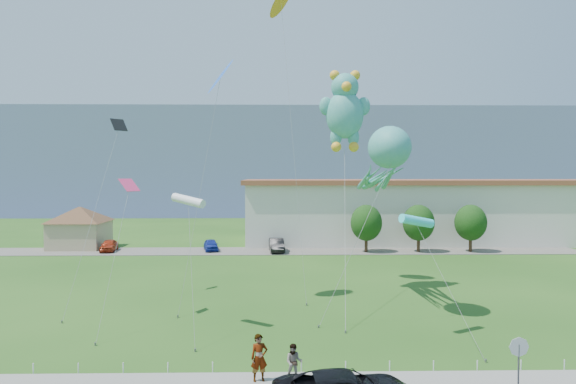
% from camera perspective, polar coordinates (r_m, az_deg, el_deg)
% --- Properties ---
extents(ground, '(160.00, 160.00, 0.00)m').
position_cam_1_polar(ground, '(25.72, -0.98, -18.36)').
color(ground, '#234D15').
rests_on(ground, ground).
extents(parking_strip, '(70.00, 6.00, 0.06)m').
position_cam_1_polar(parking_strip, '(59.79, -1.04, -6.58)').
color(parking_strip, '#59544C').
rests_on(parking_strip, ground).
extents(hill_ridge, '(160.00, 50.00, 25.00)m').
position_cam_1_polar(hill_ridge, '(144.16, -1.07, 3.41)').
color(hill_ridge, slate).
rests_on(hill_ridge, ground).
extents(pavilion, '(9.20, 9.20, 5.00)m').
position_cam_1_polar(pavilion, '(66.84, -22.12, -3.23)').
color(pavilion, tan).
rests_on(pavilion, ground).
extents(warehouse, '(61.00, 15.00, 8.20)m').
position_cam_1_polar(warehouse, '(73.08, 19.80, -1.90)').
color(warehouse, beige).
rests_on(warehouse, ground).
extents(stop_sign, '(0.80, 0.07, 2.50)m').
position_cam_1_polar(stop_sign, '(23.19, 24.26, -15.96)').
color(stop_sign, slate).
rests_on(stop_sign, ground).
extents(rope_fence, '(26.05, 0.05, 0.50)m').
position_cam_1_polar(rope_fence, '(24.42, -0.98, -18.87)').
color(rope_fence, white).
rests_on(rope_fence, ground).
extents(tree_near, '(3.60, 3.60, 5.47)m').
position_cam_1_polar(tree_near, '(59.24, 8.69, -3.41)').
color(tree_near, '#3F2B19').
rests_on(tree_near, ground).
extents(tree_mid, '(3.60, 3.60, 5.47)m').
position_cam_1_polar(tree_mid, '(60.55, 14.31, -3.33)').
color(tree_mid, '#3F2B19').
rests_on(tree_mid, ground).
extents(tree_far, '(3.60, 3.60, 5.47)m').
position_cam_1_polar(tree_far, '(62.40, 19.63, -3.23)').
color(tree_far, '#3F2B19').
rests_on(tree_far, ground).
extents(pedestrian_left, '(0.82, 0.64, 2.01)m').
position_cam_1_polar(pedestrian_left, '(23.04, -3.22, -17.90)').
color(pedestrian_left, gray).
rests_on(pedestrian_left, sidewalk).
extents(pedestrian_right, '(0.84, 0.69, 1.56)m').
position_cam_1_polar(pedestrian_right, '(23.17, 0.67, -18.37)').
color(pedestrian_right, gray).
rests_on(pedestrian_right, sidewalk).
extents(parked_car_red, '(2.02, 4.10, 1.35)m').
position_cam_1_polar(parked_car_red, '(62.88, -19.27, -5.62)').
color(parked_car_red, '#AB3015').
rests_on(parked_car_red, parking_strip).
extents(parked_car_blue, '(2.31, 4.06, 1.30)m').
position_cam_1_polar(parked_car_blue, '(60.62, -8.57, -5.83)').
color(parked_car_blue, navy).
rests_on(parked_car_blue, parking_strip).
extents(parked_car_black, '(1.95, 4.70, 1.51)m').
position_cam_1_polar(parked_car_black, '(59.05, -1.27, -5.92)').
color(parked_car_black, black).
rests_on(parked_car_black, parking_strip).
extents(octopus_kite, '(5.96, 9.12, 11.94)m').
position_cam_1_polar(octopus_kite, '(33.85, 10.74, 3.52)').
color(octopus_kite, teal).
rests_on(octopus_kite, ground).
extents(teddy_bear_kite, '(3.88, 11.92, 16.83)m').
position_cam_1_polar(teddy_bear_kite, '(39.73, 6.33, 9.17)').
color(teddy_bear_kite, teal).
rests_on(teddy_bear_kite, ground).
extents(small_kite_white, '(1.27, 5.02, 7.87)m').
position_cam_1_polar(small_kite_white, '(29.92, -11.01, -1.04)').
color(small_kite_white, white).
rests_on(small_kite_white, ground).
extents(small_kite_pink, '(1.29, 6.25, 8.70)m').
position_cam_1_polar(small_kite_pink, '(33.00, -17.52, -0.72)').
color(small_kite_pink, '#FE3873').
rests_on(small_kite_pink, ground).
extents(small_kite_black, '(1.89, 8.32, 13.03)m').
position_cam_1_polar(small_kite_black, '(39.32, -18.87, 4.93)').
color(small_kite_black, black).
rests_on(small_kite_black, ground).
extents(small_kite_cyan, '(2.52, 5.34, 6.80)m').
position_cam_1_polar(small_kite_cyan, '(29.15, 14.15, -3.23)').
color(small_kite_cyan, '#37F1FB').
rests_on(small_kite_cyan, ground).
extents(small_kite_blue, '(3.19, 4.87, 16.44)m').
position_cam_1_polar(small_kite_blue, '(36.65, -7.65, 12.14)').
color(small_kite_blue, blue).
rests_on(small_kite_blue, ground).
extents(small_kite_orange, '(2.65, 6.98, 23.29)m').
position_cam_1_polar(small_kite_orange, '(42.67, -0.70, 19.73)').
color(small_kite_orange, '#FBA71B').
rests_on(small_kite_orange, ground).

